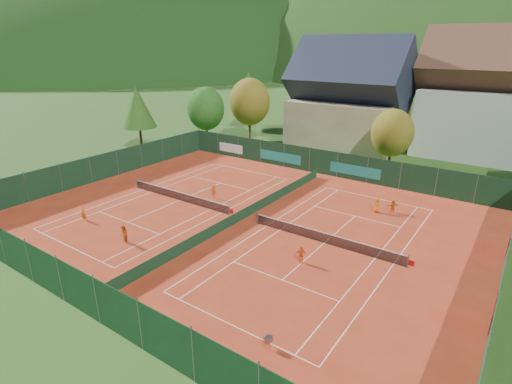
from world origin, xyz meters
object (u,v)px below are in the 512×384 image
(player_left_mid, at_px, (124,234))
(player_right_near, at_px, (301,255))
(ball_hopper, at_px, (269,339))
(player_right_far_a, at_px, (377,205))
(hotel_block_a, at_px, (504,104))
(player_left_near, at_px, (84,214))
(player_left_far, at_px, (214,191))
(player_right_far_b, at_px, (393,206))
(chalet, at_px, (349,103))

(player_left_mid, relative_size, player_right_near, 1.16)
(ball_hopper, relative_size, player_right_far_a, 0.57)
(hotel_block_a, xyz_separation_m, player_right_far_a, (-6.75, -27.57, -6.68))
(ball_hopper, height_order, player_right_far_a, player_right_far_a)
(player_left_near, relative_size, player_left_mid, 0.86)
(player_left_far, bearing_deg, player_left_mid, 94.43)
(hotel_block_a, height_order, player_right_far_b, hotel_block_a)
(player_left_near, relative_size, player_right_far_a, 0.92)
(hotel_block_a, xyz_separation_m, player_left_far, (-21.64, -33.42, -6.70))
(player_left_mid, distance_m, player_left_far, 11.60)
(ball_hopper, distance_m, player_right_far_a, 20.66)
(player_left_far, bearing_deg, chalet, -94.28)
(player_left_far, xyz_separation_m, player_right_far_a, (14.89, 5.85, 0.02))
(player_left_far, bearing_deg, player_right_far_a, -157.33)
(ball_hopper, bearing_deg, player_right_near, 108.26)
(hotel_block_a, xyz_separation_m, ball_hopper, (-5.29, -48.18, -6.83))
(chalet, relative_size, hotel_block_a, 0.75)
(player_right_near, bearing_deg, player_left_mid, 176.57)
(player_right_near, height_order, player_right_far_b, player_right_near)
(player_left_far, relative_size, player_right_near, 1.06)
(player_right_far_b, bearing_deg, player_right_near, 37.23)
(player_left_near, relative_size, player_left_far, 0.94)
(chalet, distance_m, player_left_far, 28.18)
(chalet, height_order, player_left_near, chalet)
(player_left_far, relative_size, player_right_far_a, 0.97)
(player_right_near, relative_size, player_right_far_a, 0.92)
(player_left_far, bearing_deg, player_left_near, 62.78)
(player_left_near, relative_size, player_right_far_b, 1.01)
(player_left_near, relative_size, player_right_near, 1.00)
(player_left_near, bearing_deg, player_right_far_b, 2.07)
(player_left_near, distance_m, player_right_far_b, 28.12)
(player_left_mid, bearing_deg, player_right_near, 42.06)
(chalet, bearing_deg, player_right_far_a, -60.40)
(player_right_far_b, bearing_deg, player_left_near, -2.91)
(player_right_far_b, bearing_deg, hotel_block_a, -142.99)
(hotel_block_a, height_order, ball_hopper, hotel_block_a)
(player_left_mid, bearing_deg, player_left_near, -166.58)
(player_left_mid, bearing_deg, chalet, 106.63)
(chalet, bearing_deg, player_left_mid, -92.91)
(player_left_far, bearing_deg, ball_hopper, 139.13)
(ball_hopper, bearing_deg, chalet, 108.01)
(chalet, distance_m, player_right_far_a, 25.51)
(player_right_near, bearing_deg, hotel_block_a, 52.51)
(ball_hopper, height_order, player_left_mid, player_left_mid)
(player_left_near, bearing_deg, player_left_mid, -42.51)
(chalet, distance_m, player_right_far_b, 25.51)
(player_left_near, xyz_separation_m, player_right_far_a, (20.78, 16.73, 0.06))
(hotel_block_a, bearing_deg, player_right_far_b, -101.61)
(player_right_far_a, relative_size, player_right_far_b, 1.10)
(chalet, height_order, player_right_near, chalet)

